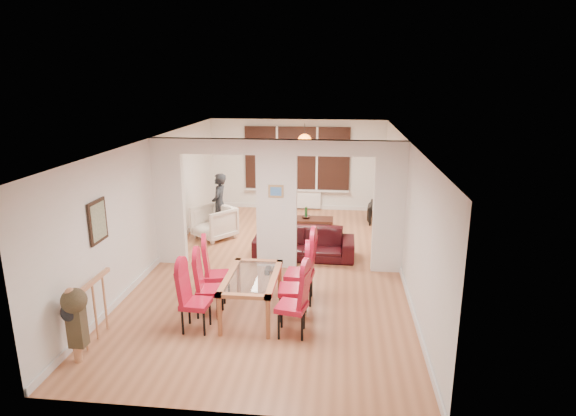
% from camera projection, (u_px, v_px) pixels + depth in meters
% --- Properties ---
extents(floor, '(5.00, 9.00, 0.01)m').
position_uv_depth(floor, '(277.00, 266.00, 9.88)').
color(floor, '#AF6B46').
rests_on(floor, ground).
extents(room_walls, '(5.00, 9.00, 2.60)m').
position_uv_depth(room_walls, '(277.00, 205.00, 9.54)').
color(room_walls, silver).
rests_on(room_walls, floor).
extents(divider_wall, '(5.00, 0.18, 2.60)m').
position_uv_depth(divider_wall, '(277.00, 205.00, 9.54)').
color(divider_wall, white).
rests_on(divider_wall, floor).
extents(bay_window_blinds, '(3.00, 0.08, 1.80)m').
position_uv_depth(bay_window_blinds, '(297.00, 158.00, 13.74)').
color(bay_window_blinds, black).
rests_on(bay_window_blinds, room_walls).
extents(radiator, '(1.40, 0.08, 0.50)m').
position_uv_depth(radiator, '(297.00, 199.00, 14.02)').
color(radiator, white).
rests_on(radiator, floor).
extents(pendant_light, '(0.36, 0.36, 0.36)m').
position_uv_depth(pendant_light, '(305.00, 141.00, 12.45)').
color(pendant_light, orange).
rests_on(pendant_light, room_walls).
extents(stair_newel, '(0.40, 1.20, 1.10)m').
position_uv_depth(stair_newel, '(93.00, 308.00, 6.91)').
color(stair_newel, tan).
rests_on(stair_newel, floor).
extents(wall_poster, '(0.04, 0.52, 0.67)m').
position_uv_depth(wall_poster, '(98.00, 221.00, 7.42)').
color(wall_poster, gray).
rests_on(wall_poster, room_walls).
extents(pillar_photo, '(0.30, 0.03, 0.25)m').
position_uv_depth(pillar_photo, '(276.00, 191.00, 9.37)').
color(pillar_photo, '#4C8CD8').
rests_on(pillar_photo, divider_wall).
extents(dining_table, '(0.83, 1.47, 0.69)m').
position_uv_depth(dining_table, '(252.00, 296.00, 7.76)').
color(dining_table, '#AA643E').
rests_on(dining_table, floor).
extents(dining_chair_la, '(0.43, 0.43, 1.03)m').
position_uv_depth(dining_chair_la, '(196.00, 299.00, 7.27)').
color(dining_chair_la, '#B3122D').
rests_on(dining_chair_la, floor).
extents(dining_chair_lb, '(0.45, 0.45, 1.01)m').
position_uv_depth(dining_chair_lb, '(209.00, 286.00, 7.74)').
color(dining_chair_lb, '#B3122D').
rests_on(dining_chair_lb, floor).
extents(dining_chair_lc, '(0.50, 0.50, 1.04)m').
position_uv_depth(dining_chair_lc, '(217.00, 271.00, 8.29)').
color(dining_chair_lc, '#B3122D').
rests_on(dining_chair_lc, floor).
extents(dining_chair_ra, '(0.50, 0.50, 1.06)m').
position_uv_depth(dining_chair_ra, '(292.00, 302.00, 7.14)').
color(dining_chair_ra, '#B3122D').
rests_on(dining_chair_ra, floor).
extents(dining_chair_rb, '(0.48, 0.48, 1.15)m').
position_uv_depth(dining_chair_rb, '(293.00, 284.00, 7.63)').
color(dining_chair_rb, '#B3122D').
rests_on(dining_chair_rb, floor).
extents(dining_chair_rc, '(0.52, 0.52, 1.19)m').
position_uv_depth(dining_chair_rc, '(300.00, 269.00, 8.19)').
color(dining_chair_rc, '#B3122D').
rests_on(dining_chair_rc, floor).
extents(sofa, '(2.15, 0.86, 0.62)m').
position_uv_depth(sofa, '(304.00, 243.00, 10.30)').
color(sofa, black).
rests_on(sofa, floor).
extents(armchair, '(1.18, 1.19, 0.78)m').
position_uv_depth(armchair, '(214.00, 223.00, 11.48)').
color(armchair, beige).
rests_on(armchair, floor).
extents(person, '(0.57, 0.38, 1.52)m').
position_uv_depth(person, '(219.00, 204.00, 11.67)').
color(person, black).
rests_on(person, floor).
extents(television, '(0.88, 0.20, 0.50)m').
position_uv_depth(television, '(367.00, 212.00, 12.90)').
color(television, black).
rests_on(television, floor).
extents(coffee_table, '(1.19, 0.86, 0.25)m').
position_uv_depth(coffee_table, '(312.00, 223.00, 12.35)').
color(coffee_table, black).
rests_on(coffee_table, floor).
extents(bottle, '(0.07, 0.07, 0.28)m').
position_uv_depth(bottle, '(306.00, 212.00, 12.39)').
color(bottle, '#143F19').
rests_on(bottle, coffee_table).
extents(bowl, '(0.23, 0.23, 0.06)m').
position_uv_depth(bowl, '(306.00, 217.00, 12.34)').
color(bowl, black).
rests_on(bowl, coffee_table).
extents(shoes, '(0.24, 0.26, 0.10)m').
position_uv_depth(shoes, '(271.00, 271.00, 9.49)').
color(shoes, black).
rests_on(shoes, floor).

